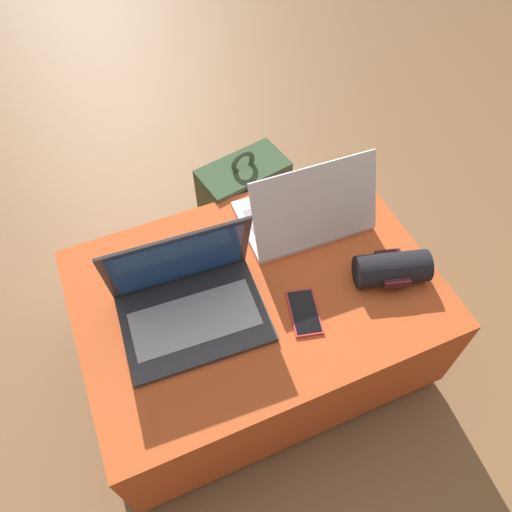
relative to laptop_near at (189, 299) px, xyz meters
name	(u,v)px	position (x,y,z in m)	size (l,w,h in m)	color
ground_plane	(256,350)	(0.18, 0.00, -0.44)	(14.00, 14.00, 0.00)	olive
ottoman	(257,322)	(0.18, 0.00, -0.25)	(0.96, 0.67, 0.39)	maroon
laptop_near	(189,299)	(0.00, 0.00, 0.00)	(0.38, 0.28, 0.27)	#333338
laptop_far	(306,212)	(0.40, 0.15, 0.00)	(0.37, 0.25, 0.24)	silver
cell_phone	(304,312)	(0.27, -0.12, -0.05)	(0.10, 0.15, 0.01)	red
backpack	(243,209)	(0.32, 0.43, -0.25)	(0.31, 0.24, 0.47)	#385133
wrist_brace	(392,269)	(0.53, -0.12, -0.01)	(0.21, 0.14, 0.09)	black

